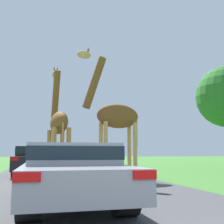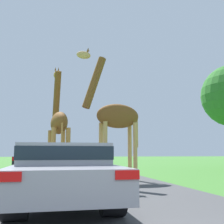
% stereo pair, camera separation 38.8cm
% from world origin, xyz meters
% --- Properties ---
extents(road, '(6.52, 120.00, 0.00)m').
position_xyz_m(road, '(0.00, 30.00, 0.00)').
color(road, '#424244').
rests_on(road, ground).
extents(giraffe_near_road, '(2.62, 0.90, 5.13)m').
position_xyz_m(giraffe_near_road, '(1.52, 8.85, 2.48)').
color(giraffe_near_road, tan).
rests_on(giraffe_near_road, ground).
extents(giraffe_companion, '(0.85, 2.87, 4.81)m').
position_xyz_m(giraffe_companion, '(-0.60, 9.23, 2.17)').
color(giraffe_companion, '#B77F3D').
rests_on(giraffe_companion, ground).
extents(car_lead_maroon, '(1.93, 4.59, 1.24)m').
position_xyz_m(car_lead_maroon, '(-0.61, 4.37, 0.69)').
color(car_lead_maroon, gray).
rests_on(car_lead_maroon, ground).
extents(car_queue_right, '(1.84, 4.37, 1.36)m').
position_xyz_m(car_queue_right, '(-1.51, 12.77, 0.73)').
color(car_queue_right, black).
rests_on(car_queue_right, ground).
extents(car_queue_left, '(1.96, 4.56, 1.41)m').
position_xyz_m(car_queue_left, '(2.60, 26.45, 0.76)').
color(car_queue_left, '#144C28').
rests_on(car_queue_left, ground).
extents(car_far_ahead, '(1.72, 4.09, 1.35)m').
position_xyz_m(car_far_ahead, '(-0.78, 21.98, 0.73)').
color(car_far_ahead, silver).
rests_on(car_far_ahead, ground).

